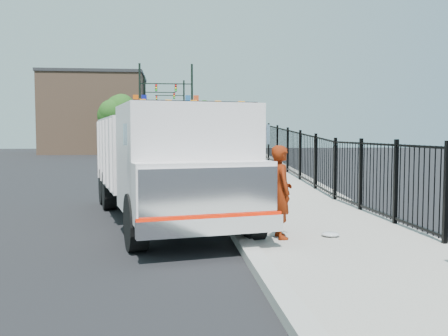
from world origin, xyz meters
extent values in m
plane|color=black|center=(0.00, 0.00, 0.00)|extent=(120.00, 120.00, 0.00)
cube|color=#9E998E|center=(1.93, -2.00, 0.06)|extent=(3.55, 12.00, 0.12)
cube|color=#ADAAA3|center=(0.00, -2.00, 0.08)|extent=(0.30, 12.00, 0.16)
cube|color=#9E998E|center=(2.12, 16.00, 0.00)|extent=(3.95, 24.06, 3.19)
cube|color=black|center=(3.55, 12.00, 0.90)|extent=(0.10, 28.00, 1.80)
cube|color=black|center=(-1.54, 1.80, 0.57)|extent=(2.48, 7.13, 0.23)
cube|color=white|center=(-1.05, -0.54, 1.61)|extent=(2.86, 2.74, 2.08)
cube|color=white|center=(-0.78, -1.81, 1.09)|extent=(2.54, 1.22, 1.04)
cube|color=silver|center=(-0.70, -2.19, 1.09)|extent=(2.36, 0.57, 0.88)
cube|color=silver|center=(-0.68, -2.27, 0.57)|extent=(2.48, 0.70, 0.29)
cube|color=#FF1B01|center=(-0.68, -2.27, 0.73)|extent=(2.45, 0.57, 0.06)
cube|color=black|center=(-0.99, -0.79, 2.23)|extent=(2.52, 1.79, 0.88)
cube|color=white|center=(-1.82, 3.12, 1.61)|extent=(3.34, 4.79, 1.77)
cube|color=silver|center=(-2.10, -1.82, 2.08)|extent=(0.07, 0.07, 0.36)
cube|color=silver|center=(0.44, -1.29, 2.08)|extent=(0.07, 0.07, 0.36)
cube|color=orange|center=(-1.83, -1.34, 2.67)|extent=(0.12, 0.10, 0.06)
cube|color=orange|center=(-1.38, -1.25, 2.67)|extent=(0.12, 0.10, 0.06)
cube|color=orange|center=(-0.92, -1.15, 2.67)|extent=(0.12, 0.10, 0.06)
cube|color=orange|center=(-0.46, -1.05, 2.67)|extent=(0.12, 0.10, 0.06)
cube|color=orange|center=(0.00, -0.96, 2.67)|extent=(0.12, 0.10, 0.06)
cylinder|color=black|center=(-1.97, -1.48, 0.52)|extent=(0.54, 1.09, 1.04)
cylinder|color=black|center=(0.17, -1.03, 0.52)|extent=(0.54, 1.09, 1.04)
cylinder|color=black|center=(-3.02, 3.51, 0.52)|extent=(0.54, 1.09, 1.04)
cylinder|color=black|center=(-0.88, 3.96, 0.52)|extent=(0.54, 1.09, 1.04)
cylinder|color=black|center=(-3.25, 4.63, 0.52)|extent=(0.54, 1.09, 1.04)
cylinder|color=black|center=(-1.12, 5.08, 0.52)|extent=(0.54, 1.09, 1.04)
imported|color=#6C1D07|center=(0.72, -1.22, 1.00)|extent=(0.46, 0.66, 1.76)
ellipsoid|color=silver|center=(1.70, -1.19, 0.16)|extent=(0.35, 0.35, 0.09)
cylinder|color=black|center=(-3.78, 32.74, 4.00)|extent=(0.18, 0.18, 8.00)
cube|color=black|center=(-2.18, 32.74, 6.30)|extent=(3.20, 0.08, 0.08)
cube|color=black|center=(-0.74, 32.74, 5.95)|extent=(0.18, 0.22, 0.60)
cube|color=navy|center=(-3.43, 32.74, 4.80)|extent=(0.45, 0.04, 1.10)
cube|color=#F0570B|center=(-4.13, 32.74, 4.80)|extent=(0.45, 0.04, 1.10)
cylinder|color=black|center=(0.64, 32.72, 4.00)|extent=(0.18, 0.18, 8.00)
cube|color=black|center=(-0.96, 32.72, 6.30)|extent=(3.20, 0.08, 0.08)
cube|color=black|center=(-2.40, 32.72, 5.95)|extent=(0.18, 0.22, 0.60)
cube|color=#D7471D|center=(0.99, 32.72, 4.80)|extent=(0.45, 0.04, 1.10)
cube|color=#235E9A|center=(0.29, 32.72, 4.80)|extent=(0.45, 0.04, 1.10)
cylinder|color=black|center=(-3.83, 41.84, 4.00)|extent=(0.18, 0.18, 8.00)
cube|color=black|center=(-2.23, 41.84, 6.30)|extent=(3.20, 0.08, 0.08)
cube|color=black|center=(-0.79, 41.84, 5.95)|extent=(0.18, 0.22, 0.60)
cube|color=#15528E|center=(-3.48, 41.84, 4.80)|extent=(0.45, 0.04, 1.10)
cube|color=#E55A09|center=(-4.18, 41.84, 4.80)|extent=(0.45, 0.04, 1.10)
cylinder|color=black|center=(0.35, 46.01, 4.00)|extent=(0.18, 0.18, 8.00)
cube|color=black|center=(-1.25, 46.01, 6.30)|extent=(3.20, 0.08, 0.08)
cube|color=black|center=(-2.69, 46.01, 5.95)|extent=(0.18, 0.22, 0.60)
cube|color=#D55017|center=(0.70, 46.01, 4.80)|extent=(0.45, 0.04, 1.10)
cube|color=#1A499E|center=(0.00, 46.01, 4.80)|extent=(0.45, 0.04, 1.10)
cylinder|color=#382314|center=(-5.58, 34.73, 1.60)|extent=(0.36, 0.36, 3.20)
sphere|color=#194714|center=(-5.58, 34.73, 4.00)|extent=(2.90, 2.90, 2.90)
cylinder|color=#382314|center=(1.73, 40.92, 1.60)|extent=(0.36, 0.36, 3.20)
sphere|color=#194714|center=(1.73, 40.92, 4.00)|extent=(2.08, 2.08, 2.08)
cylinder|color=#382314|center=(-5.32, 49.47, 1.60)|extent=(0.36, 0.36, 3.20)
sphere|color=#194714|center=(-5.32, 49.47, 4.00)|extent=(3.20, 3.20, 3.20)
cube|color=#8C664C|center=(-9.00, 44.00, 4.00)|extent=(10.00, 10.00, 8.00)
camera|label=1|loc=(-1.38, -10.36, 2.10)|focal=40.00mm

